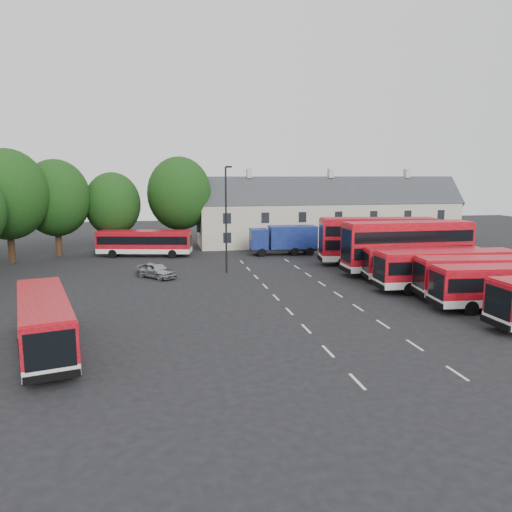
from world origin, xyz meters
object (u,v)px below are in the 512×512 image
(bus_west, at_px, (44,319))
(box_truck, at_px, (284,239))
(lamppost, at_px, (226,217))
(bus_dd_south, at_px, (407,245))
(silver_car, at_px, (156,270))

(bus_west, bearing_deg, box_truck, -49.40)
(box_truck, bearing_deg, lamppost, -128.02)
(bus_dd_south, xyz_separation_m, silver_car, (-23.10, 2.86, -2.12))
(box_truck, relative_size, lamppost, 0.78)
(bus_dd_south, xyz_separation_m, box_truck, (-8.38, 13.62, -0.93))
(bus_dd_south, distance_m, lamppost, 17.16)
(bus_west, height_order, silver_car, bus_west)
(lamppost, bearing_deg, bus_dd_south, -13.99)
(bus_west, distance_m, silver_car, 19.37)
(box_truck, height_order, silver_car, box_truck)
(bus_dd_south, distance_m, box_truck, 16.02)
(bus_dd_south, distance_m, bus_west, 32.76)
(silver_car, height_order, lamppost, lamppost)
(bus_dd_south, relative_size, lamppost, 1.20)
(box_truck, distance_m, lamppost, 12.97)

